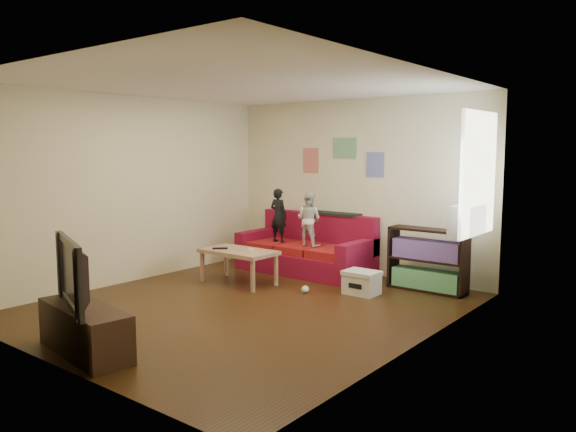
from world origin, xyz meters
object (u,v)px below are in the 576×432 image
Objects in this scene: coffee_table at (238,255)px; file_box at (362,282)px; television at (82,272)px; bookshelf at (428,263)px; child_a at (279,215)px; tv_stand at (85,330)px; sofa at (308,252)px; child_b at (309,219)px.

coffee_table reaches higher than file_box.
file_box is 0.40× the size of television.
bookshelf reaches higher than file_box.
child_a reaches higher than television.
tv_stand is 0.56m from television.
coffee_table is 1.02× the size of bookshelf.
child_a is 2.53m from bookshelf.
sofa is at bearing 76.99° from coffee_table.
child_b is 1.81× the size of file_box.
bookshelf is 0.97m from file_box.
file_box is at bearing 18.81° from coffee_table.
coffee_table is 0.96× the size of television.
child_a is at bearing -2.68° from child_b.
coffee_table is at bearing -161.19° from file_box.
sofa is at bearing -179.28° from bookshelf.
child_a is 0.80× the size of bookshelf.
coffee_table is at bearing -103.01° from sofa.
tv_stand is 1.07× the size of television.
file_box is (1.41, -0.70, -0.15)m from sofa.
child_a is 1.88× the size of file_box.
television is at bearing 103.01° from child_a.
child_b is at bearing -173.95° from bookshelf.
coffee_table reaches higher than tv_stand.
child_a is 4.22m from tv_stand.
child_a reaches higher than sofa.
child_b is at bearing -49.49° from sofa.
tv_stand is at bearing 103.01° from child_a.
television is at bearing -109.71° from bookshelf.
bookshelf reaches higher than tv_stand.
child_a is at bearing -159.07° from sofa.
child_a is 0.78× the size of coffee_table.
tv_stand is (0.79, -2.96, -0.19)m from coffee_table.
child_a is 0.70× the size of tv_stand.
television is at bearing -104.57° from file_box.
file_box is at bearing -129.96° from bookshelf.
sofa reaches higher than tv_stand.
television is (-0.92, -3.54, 0.63)m from file_box.
television is at bearing 0.00° from tv_stand.
child_b is at bearing 103.28° from tv_stand.
sofa is 4.29m from television.
file_box is at bearing 164.15° from child_a.
bookshelf is 2.34× the size of file_box.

